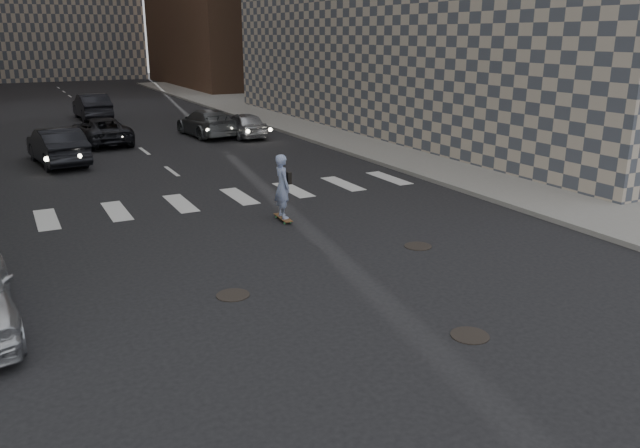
# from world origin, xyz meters

# --- Properties ---
(ground) EXTENTS (160.00, 160.00, 0.00)m
(ground) POSITION_xyz_m (0.00, 0.00, 0.00)
(ground) COLOR black
(ground) RESTS_ON ground
(sidewalk_right) EXTENTS (13.00, 80.00, 0.15)m
(sidewalk_right) POSITION_xyz_m (14.50, 20.00, 0.07)
(sidewalk_right) COLOR gray
(sidewalk_right) RESTS_ON ground
(manhole_a) EXTENTS (0.70, 0.70, 0.02)m
(manhole_a) POSITION_xyz_m (1.20, -2.50, 0.01)
(manhole_a) COLOR black
(manhole_a) RESTS_ON ground
(manhole_b) EXTENTS (0.70, 0.70, 0.02)m
(manhole_b) POSITION_xyz_m (-2.00, 1.20, 0.01)
(manhole_b) COLOR black
(manhole_b) RESTS_ON ground
(manhole_c) EXTENTS (0.70, 0.70, 0.02)m
(manhole_c) POSITION_xyz_m (3.30, 2.00, 0.01)
(manhole_c) COLOR black
(manhole_c) RESTS_ON ground
(skateboarder) EXTENTS (0.50, 1.00, 1.97)m
(skateboarder) POSITION_xyz_m (1.16, 5.71, 1.03)
(skateboarder) COLOR brown
(skateboarder) RESTS_ON ground
(traffic_car_a) EXTENTS (2.20, 4.84, 1.54)m
(traffic_car_a) POSITION_xyz_m (-3.83, 17.58, 0.77)
(traffic_car_a) COLOR black
(traffic_car_a) RESTS_ON ground
(traffic_car_b) EXTENTS (2.33, 5.01, 1.42)m
(traffic_car_b) POSITION_xyz_m (3.95, 22.00, 0.71)
(traffic_car_b) COLOR #525559
(traffic_car_b) RESTS_ON ground
(traffic_car_c) EXTENTS (2.57, 4.93, 1.33)m
(traffic_car_c) POSITION_xyz_m (-1.45, 21.87, 0.66)
(traffic_car_c) COLOR black
(traffic_car_c) RESTS_ON ground
(traffic_car_d) EXTENTS (1.57, 3.87, 1.32)m
(traffic_car_d) POSITION_xyz_m (5.57, 20.72, 0.66)
(traffic_car_d) COLOR #B7B8BF
(traffic_car_d) RESTS_ON ground
(traffic_car_e) EXTENTS (1.90, 4.98, 1.62)m
(traffic_car_e) POSITION_xyz_m (-0.44, 32.00, 0.81)
(traffic_car_e) COLOR black
(traffic_car_e) RESTS_ON ground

